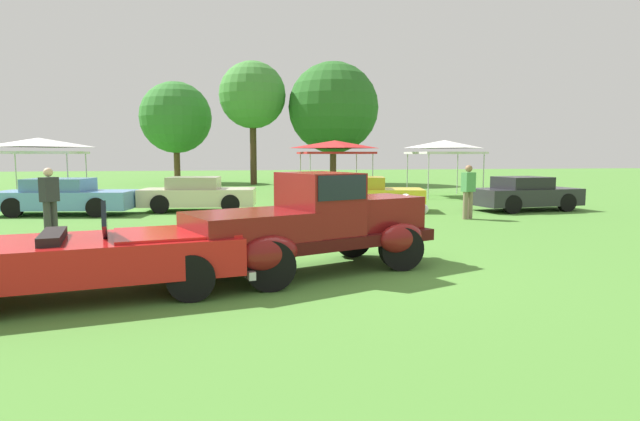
{
  "coord_description": "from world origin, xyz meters",
  "views": [
    {
      "loc": [
        -1.96,
        -8.67,
        2.0
      ],
      "look_at": [
        -0.11,
        0.98,
        0.94
      ],
      "focal_mm": 29.05,
      "sensor_mm": 36.0,
      "label": 1
    }
  ],
  "objects": [
    {
      "name": "ground_plane",
      "position": [
        0.0,
        0.0,
        0.0
      ],
      "size": [
        120.0,
        120.0,
        0.0
      ],
      "primitive_type": "plane",
      "color": "#4C8433"
    },
    {
      "name": "feature_pickup_truck",
      "position": [
        -0.39,
        -0.05,
        0.87
      ],
      "size": [
        4.5,
        2.98,
        1.7
      ],
      "color": "#400B0B",
      "rests_on": "ground_plane"
    },
    {
      "name": "neighbor_convertible",
      "position": [
        -3.72,
        -1.01,
        0.58
      ],
      "size": [
        4.57,
        2.48,
        1.4
      ],
      "color": "red",
      "rests_on": "ground_plane"
    },
    {
      "name": "show_car_skyblue",
      "position": [
        -7.15,
        9.89,
        0.6
      ],
      "size": [
        4.65,
        2.38,
        1.22
      ],
      "color": "#669EDB",
      "rests_on": "ground_plane"
    },
    {
      "name": "show_car_cream",
      "position": [
        -2.79,
        10.27,
        0.6
      ],
      "size": [
        4.16,
        2.16,
        1.22
      ],
      "color": "beige",
      "rests_on": "ground_plane"
    },
    {
      "name": "show_car_yellow",
      "position": [
        2.95,
        9.22,
        0.6
      ],
      "size": [
        4.63,
        2.68,
        1.22
      ],
      "color": "yellow",
      "rests_on": "ground_plane"
    },
    {
      "name": "show_car_charcoal",
      "position": [
        8.81,
        8.21,
        0.6
      ],
      "size": [
        3.97,
        2.09,
        1.22
      ],
      "color": "#28282D",
      "rests_on": "ground_plane"
    },
    {
      "name": "spectator_near_truck",
      "position": [
        -6.1,
        4.96,
        0.91
      ],
      "size": [
        0.42,
        0.47,
        1.69
      ],
      "color": "#383838",
      "rests_on": "ground_plane"
    },
    {
      "name": "spectator_between_cars",
      "position": [
        5.61,
        6.26,
        0.91
      ],
      "size": [
        0.46,
        0.36,
        1.69
      ],
      "color": "#7F7056",
      "rests_on": "ground_plane"
    },
    {
      "name": "canopy_tent_left_field",
      "position": [
        -9.36,
        14.71,
        2.42
      ],
      "size": [
        3.23,
        3.23,
        2.71
      ],
      "color": "#B7B7BC",
      "rests_on": "ground_plane"
    },
    {
      "name": "canopy_tent_center_field",
      "position": [
        3.53,
        16.15,
        2.42
      ],
      "size": [
        3.3,
        3.3,
        2.71
      ],
      "color": "#B7B7BC",
      "rests_on": "ground_plane"
    },
    {
      "name": "canopy_tent_right_field",
      "position": [
        8.63,
        14.8,
        2.42
      ],
      "size": [
        3.01,
        3.01,
        2.71
      ],
      "color": "#B7B7BC",
      "rests_on": "ground_plane"
    },
    {
      "name": "treeline_far_left",
      "position": [
        -5.06,
        29.96,
        4.65
      ],
      "size": [
        5.06,
        5.06,
        7.19
      ],
      "color": "brown",
      "rests_on": "ground_plane"
    },
    {
      "name": "treeline_mid_left",
      "position": [
        0.23,
        26.93,
        5.98
      ],
      "size": [
        4.48,
        4.48,
        8.26
      ],
      "color": "#47331E",
      "rests_on": "ground_plane"
    },
    {
      "name": "treeline_center",
      "position": [
        5.69,
        26.49,
        5.22
      ],
      "size": [
        6.18,
        6.18,
        8.32
      ],
      "color": "brown",
      "rests_on": "ground_plane"
    }
  ]
}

